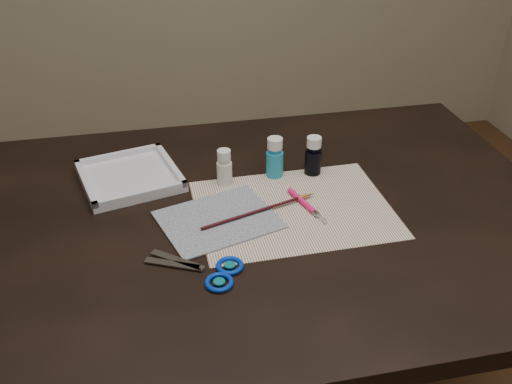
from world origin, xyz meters
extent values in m
cube|color=black|center=(0.00, 0.00, 0.38)|extent=(1.30, 0.90, 0.75)
cube|color=white|center=(0.08, 0.00, 0.75)|extent=(0.41, 0.32, 0.00)
cube|color=#101833|center=(-0.08, -0.02, 0.75)|extent=(0.27, 0.24, 0.00)
cylinder|color=silver|center=(-0.05, 0.13, 0.79)|extent=(0.04, 0.04, 0.08)
cylinder|color=teal|center=(0.07, 0.14, 0.80)|extent=(0.05, 0.05, 0.10)
cylinder|color=black|center=(0.16, 0.13, 0.80)|extent=(0.04, 0.04, 0.09)
cube|color=white|center=(-0.25, 0.19, 0.76)|extent=(0.25, 0.25, 0.02)
camera|label=1|loc=(-0.20, -0.96, 1.42)|focal=40.00mm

